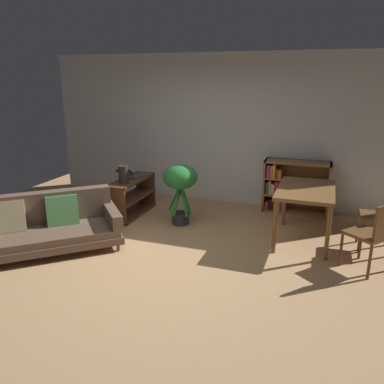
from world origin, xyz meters
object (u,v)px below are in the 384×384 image
(fabric_couch, at_px, (49,225))
(desk_speaker, at_px, (124,174))
(dining_chair_near, at_px, (383,214))
(media_console, at_px, (132,197))
(dining_table, at_px, (306,194))
(open_laptop, at_px, (131,175))
(dining_chair_far, at_px, (373,233))
(bookshelf, at_px, (291,187))
(potted_floor_plant, at_px, (180,182))

(fabric_couch, height_order, desk_speaker, desk_speaker)
(fabric_couch, bearing_deg, dining_chair_near, 18.49)
(fabric_couch, height_order, dining_chair_near, dining_chair_near)
(media_console, xyz_separation_m, dining_table, (2.85, -0.18, 0.38))
(open_laptop, height_order, dining_chair_far, dining_chair_far)
(dining_table, relative_size, bookshelf, 1.09)
(desk_speaker, relative_size, potted_floor_plant, 0.30)
(dining_chair_near, bearing_deg, bookshelf, 136.71)
(desk_speaker, xyz_separation_m, dining_table, (2.83, 0.10, -0.08))
(fabric_couch, relative_size, desk_speaker, 6.66)
(media_console, bearing_deg, desk_speaker, -84.50)
(dining_table, distance_m, dining_chair_far, 1.10)
(dining_table, bearing_deg, dining_chair_near, 0.80)
(potted_floor_plant, height_order, dining_chair_near, potted_floor_plant)
(media_console, relative_size, dining_chair_far, 1.27)
(fabric_couch, distance_m, dining_chair_near, 4.52)
(media_console, bearing_deg, potted_floor_plant, -8.45)
(open_laptop, xyz_separation_m, dining_chair_far, (3.77, -1.03, -0.15))
(potted_floor_plant, bearing_deg, desk_speaker, -171.57)
(fabric_couch, distance_m, bookshelf, 4.00)
(fabric_couch, bearing_deg, desk_speaker, 71.03)
(fabric_couch, bearing_deg, dining_table, 23.40)
(potted_floor_plant, bearing_deg, media_console, 171.55)
(dining_chair_near, bearing_deg, dining_table, -179.20)
(dining_table, bearing_deg, dining_chair_far, -39.59)
(bookshelf, bearing_deg, dining_chair_near, -43.29)
(media_console, relative_size, potted_floor_plant, 1.16)
(open_laptop, bearing_deg, desk_speaker, -76.24)
(desk_speaker, relative_size, dining_chair_near, 0.32)
(fabric_couch, height_order, open_laptop, same)
(media_console, xyz_separation_m, desk_speaker, (0.03, -0.28, 0.46))
(desk_speaker, height_order, bookshelf, desk_speaker)
(fabric_couch, height_order, potted_floor_plant, potted_floor_plant)
(dining_table, bearing_deg, fabric_couch, -156.60)
(open_laptop, xyz_separation_m, potted_floor_plant, (1.03, -0.30, 0.03))
(potted_floor_plant, height_order, dining_table, potted_floor_plant)
(bookshelf, bearing_deg, desk_speaker, -151.64)
(desk_speaker, xyz_separation_m, dining_chair_far, (3.66, -0.59, -0.27))
(desk_speaker, xyz_separation_m, bookshelf, (2.52, 1.36, -0.34))
(desk_speaker, relative_size, dining_table, 0.24)
(media_console, bearing_deg, dining_chair_near, -2.39)
(potted_floor_plant, bearing_deg, dining_table, -1.02)
(potted_floor_plant, height_order, dining_chair_far, potted_floor_plant)
(media_console, xyz_separation_m, bookshelf, (2.54, 1.08, 0.12))
(dining_chair_near, relative_size, dining_chair_far, 1.02)
(fabric_couch, bearing_deg, media_console, 75.05)
(fabric_couch, distance_m, open_laptop, 1.82)
(dining_table, height_order, dining_chair_near, dining_chair_near)
(media_console, distance_m, dining_chair_near, 3.87)
(dining_table, relative_size, dining_chair_far, 1.36)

